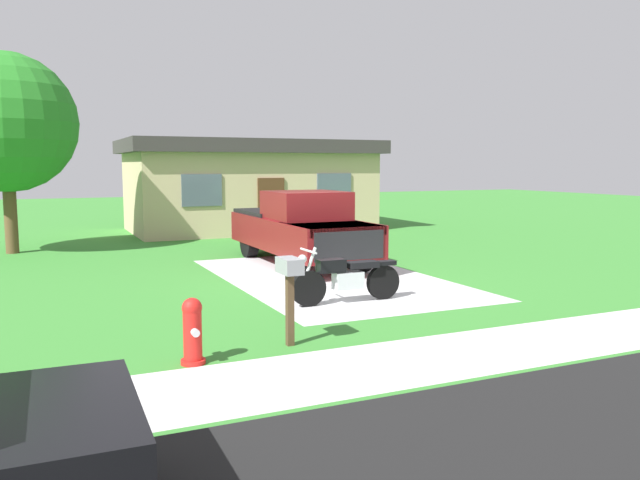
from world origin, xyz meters
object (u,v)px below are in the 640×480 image
object	(u,v)px
fire_hydrant	(193,332)
mailbox	(290,278)
shade_tree	(5,123)
motorcycle	(346,278)
pickup_truck	(299,227)
neighbor_house	(249,185)

from	to	relation	value
fire_hydrant	mailbox	bearing A→B (deg)	10.45
fire_hydrant	shade_tree	distance (m)	13.12
motorcycle	mailbox	distance (m)	3.00
pickup_truck	neighbor_house	xyz separation A→B (m)	(1.54, 8.86, 0.84)
pickup_truck	neighbor_house	distance (m)	9.04
fire_hydrant	shade_tree	xyz separation A→B (m)	(-2.41, 12.46, 3.33)
motorcycle	shade_tree	xyz separation A→B (m)	(-5.86, 10.00, 3.28)
pickup_truck	shade_tree	distance (m)	9.10
fire_hydrant	mailbox	distance (m)	1.58
pickup_truck	shade_tree	xyz separation A→B (m)	(-6.89, 5.25, 2.80)
fire_hydrant	shade_tree	world-z (taller)	shade_tree
pickup_truck	motorcycle	bearing A→B (deg)	-102.24
neighbor_house	motorcycle	bearing A→B (deg)	-100.67
shade_tree	neighbor_house	bearing A→B (deg)	23.22
pickup_truck	fire_hydrant	world-z (taller)	pickup_truck
motorcycle	pickup_truck	bearing A→B (deg)	77.76
mailbox	fire_hydrant	bearing A→B (deg)	-169.55
motorcycle	mailbox	size ratio (longest dim) A/B	1.75
shade_tree	neighbor_house	xyz separation A→B (m)	(8.42, 3.61, -1.96)
fire_hydrant	neighbor_house	size ratio (longest dim) A/B	0.09
fire_hydrant	shade_tree	bearing A→B (deg)	100.96
shade_tree	fire_hydrant	bearing A→B (deg)	-79.04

